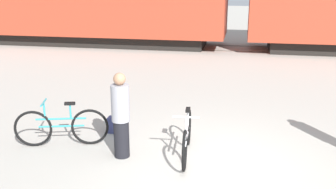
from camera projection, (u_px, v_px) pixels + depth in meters
The scene contains 7 objects.
ground_plane at pixel (218, 167), 6.82m from camera, with size 80.00×80.00×0.00m, color #A8A399.
rail_near at pixel (235, 51), 17.41m from camera, with size 36.99×0.07×0.01m, color #4C4238.
rail_far at pixel (236, 46), 18.76m from camera, with size 36.99×0.07×0.01m, color #4C4238.
bicycle_teal at pixel (62, 127), 7.60m from camera, with size 1.76×0.58×0.91m.
bicycle_silver at pixel (187, 137), 7.15m from camera, with size 0.46×1.80×0.88m.
person_in_grey at pixel (121, 116), 7.01m from camera, with size 0.33×0.33×1.58m.
backpack at pixel (115, 125), 8.30m from camera, with size 0.28×0.20×0.34m.
Camera 1 is at (0.31, -6.22, 3.17)m, focal length 42.00 mm.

